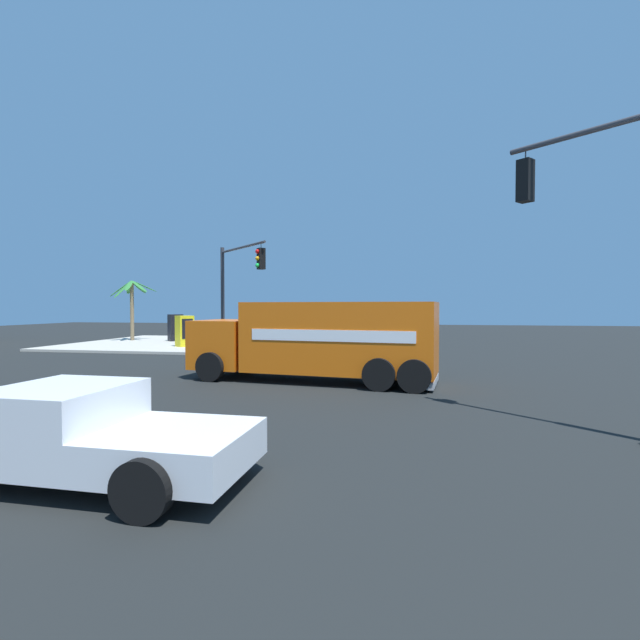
# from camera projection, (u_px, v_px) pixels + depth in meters

# --- Properties ---
(ground_plane) EXTENTS (100.00, 100.00, 0.00)m
(ground_plane) POSITION_uv_depth(u_px,v_px,m) (339.00, 379.00, 16.27)
(ground_plane) COLOR black
(sidewalk_corner_far) EXTENTS (12.56, 12.56, 0.14)m
(sidewalk_corner_far) POSITION_uv_depth(u_px,v_px,m) (177.00, 343.00, 31.24)
(sidewalk_corner_far) COLOR #B2ADA0
(sidewalk_corner_far) RESTS_ON ground
(delivery_truck) EXTENTS (3.76, 8.62, 2.69)m
(delivery_truck) POSITION_uv_depth(u_px,v_px,m) (319.00, 339.00, 15.79)
(delivery_truck) COLOR orange
(delivery_truck) RESTS_ON ground
(traffic_light_primary) EXTENTS (2.61, 2.94, 6.24)m
(traffic_light_primary) POSITION_uv_depth(u_px,v_px,m) (638.00, 220.00, 8.81)
(traffic_light_primary) COLOR #38383D
(traffic_light_primary) RESTS_ON sidewalk_corner_near
(traffic_light_secondary) EXTENTS (3.61, 3.54, 5.52)m
(traffic_light_secondary) POSITION_uv_depth(u_px,v_px,m) (235.00, 281.00, 23.14)
(traffic_light_secondary) COLOR #38383D
(traffic_light_secondary) RESTS_ON sidewalk_corner_far
(pickup_white) EXTENTS (2.37, 5.25, 1.38)m
(pickup_white) POSITION_uv_depth(u_px,v_px,m) (74.00, 430.00, 6.82)
(pickup_white) COLOR white
(pickup_white) RESTS_ON ground
(vending_machine_red) EXTENTS (1.17, 1.17, 1.85)m
(vending_machine_red) POSITION_uv_depth(u_px,v_px,m) (176.00, 328.00, 32.30)
(vending_machine_red) COLOR black
(vending_machine_red) RESTS_ON sidewalk_corner_far
(vending_machine_blue) EXTENTS (1.17, 1.14, 1.85)m
(vending_machine_blue) POSITION_uv_depth(u_px,v_px,m) (185.00, 331.00, 27.88)
(vending_machine_blue) COLOR yellow
(vending_machine_blue) RESTS_ON sidewalk_corner_far
(palm_tree_far) EXTENTS (3.36, 3.07, 4.28)m
(palm_tree_far) POSITION_uv_depth(u_px,v_px,m) (132.00, 297.00, 32.89)
(palm_tree_far) COLOR #7A6647
(palm_tree_far) RESTS_ON sidewalk_corner_far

